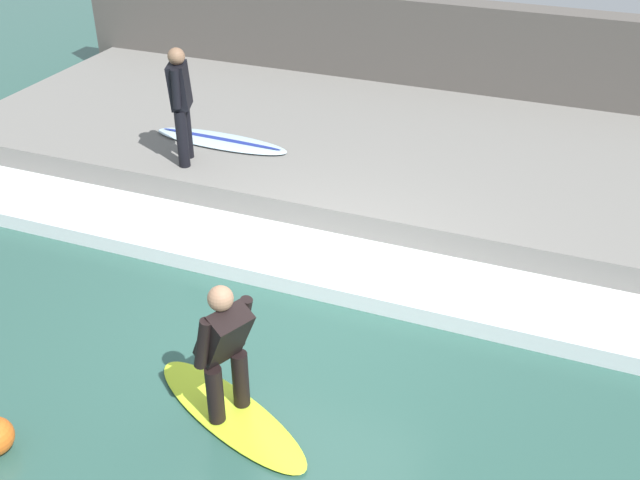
{
  "coord_description": "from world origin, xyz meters",
  "views": [
    {
      "loc": [
        -5.69,
        -2.43,
        4.72
      ],
      "look_at": [
        0.45,
        0.0,
        0.7
      ],
      "focal_mm": 42.0,
      "sensor_mm": 36.0,
      "label": 1
    }
  ],
  "objects": [
    {
      "name": "ground_plane",
      "position": [
        0.0,
        0.0,
        0.0
      ],
      "size": [
        28.0,
        28.0,
        0.0
      ],
      "primitive_type": "plane",
      "color": "#2D564C"
    },
    {
      "name": "concrete_ledge",
      "position": [
        3.64,
        0.0,
        0.25
      ],
      "size": [
        4.4,
        12.7,
        0.5
      ],
      "primitive_type": "cube",
      "color": "slate",
      "rests_on": "ground_plane"
    },
    {
      "name": "back_wall",
      "position": [
        6.09,
        0.0,
        0.93
      ],
      "size": [
        0.5,
        13.34,
        1.86
      ],
      "primitive_type": "cube",
      "color": "#544F49",
      "rests_on": "ground_plane"
    },
    {
      "name": "wave_foam_crest",
      "position": [
        0.89,
        0.0,
        0.1
      ],
      "size": [
        1.09,
        12.07,
        0.19
      ],
      "primitive_type": "cube",
      "color": "white",
      "rests_on": "ground_plane"
    },
    {
      "name": "surfboard_riding",
      "position": [
        -1.53,
        0.06,
        0.03
      ],
      "size": [
        1.22,
        1.92,
        0.06
      ],
      "color": "#BFE02D",
      "rests_on": "ground_plane"
    },
    {
      "name": "surfer_riding",
      "position": [
        -1.53,
        0.06,
        0.78
      ],
      "size": [
        0.5,
        0.53,
        1.31
      ],
      "color": "black",
      "rests_on": "surfboard_riding"
    },
    {
      "name": "surfer_waiting_near",
      "position": [
        1.97,
        2.48,
        1.35
      ],
      "size": [
        0.49,
        0.35,
        1.51
      ],
      "color": "black",
      "rests_on": "concrete_ledge"
    },
    {
      "name": "surfboard_waiting_near",
      "position": [
        2.66,
        2.35,
        0.53
      ],
      "size": [
        0.58,
        2.03,
        0.07
      ],
      "color": "silver",
      "rests_on": "concrete_ledge"
    }
  ]
}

